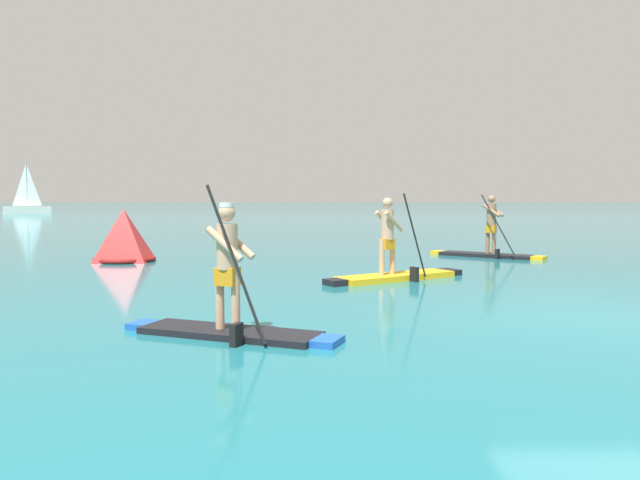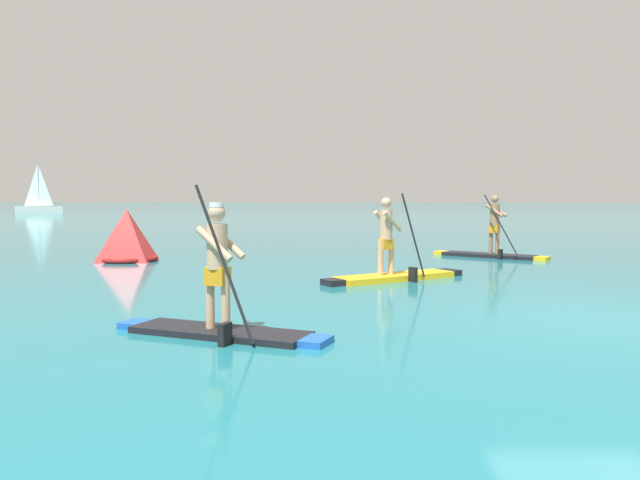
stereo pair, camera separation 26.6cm
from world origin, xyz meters
TOP-DOWN VIEW (x-y plane):
  - ground at (0.00, 0.00)m, footprint 440.00×440.00m
  - paddleboarder_near_left at (-5.13, -1.20)m, footprint 2.81×1.45m
  - paddleboarder_mid_center at (-2.45, 3.95)m, footprint 3.10×2.21m
  - paddleboarder_far_right at (0.87, 8.84)m, footprint 2.96×2.30m
  - race_marker_buoy at (-9.21, 7.71)m, footprint 1.94×1.94m
  - sailboat_left_horizon at (-34.62, 56.15)m, footprint 4.52×3.35m

SIDE VIEW (x-z plane):
  - ground at x=0.00m, z-range 0.00..0.00m
  - paddleboarder_mid_center at x=-2.45m, z-range -0.60..1.22m
  - paddleboarder_far_right at x=0.87m, z-range -0.56..1.27m
  - paddleboarder_near_left at x=-5.13m, z-range -0.55..1.36m
  - race_marker_buoy at x=-9.21m, z-range -0.07..1.34m
  - sailboat_left_horizon at x=-34.62m, z-range -2.13..3.77m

